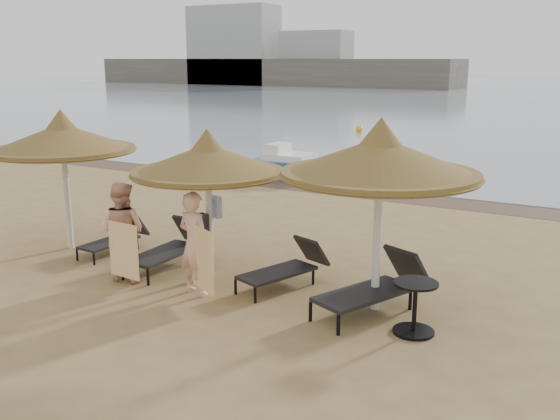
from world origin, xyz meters
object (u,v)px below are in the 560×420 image
(lounger_far_right, at_px, (377,285))
(person_right, at_px, (194,235))
(palapa_left, at_px, (62,139))
(pedal_boat, at_px, (288,165))
(lounger_far_left, at_px, (117,237))
(side_table, at_px, (415,309))
(lounger_near_left, at_px, (172,246))
(palapa_center, at_px, (208,160))
(lounger_near_right, at_px, (288,266))
(palapa_right, at_px, (380,158))
(person_left, at_px, (122,223))

(lounger_far_right, relative_size, person_right, 1.05)
(palapa_left, relative_size, pedal_boat, 1.22)
(lounger_far_left, distance_m, side_table, 6.85)
(lounger_near_left, bearing_deg, lounger_far_right, -2.30)
(palapa_center, distance_m, lounger_far_right, 3.78)
(side_table, xyz_separation_m, pedal_boat, (-7.80, 10.19, 0.05))
(side_table, bearing_deg, palapa_center, 173.10)
(palapa_center, bearing_deg, lounger_near_right, 12.73)
(palapa_left, bearing_deg, lounger_far_left, 15.21)
(lounger_near_left, xyz_separation_m, side_table, (5.18, -0.65, -0.02))
(palapa_left, relative_size, person_right, 1.42)
(palapa_left, relative_size, palapa_right, 0.95)
(palapa_right, relative_size, person_left, 1.47)
(palapa_center, bearing_deg, person_left, -146.80)
(lounger_far_left, height_order, person_left, person_left)
(lounger_far_right, bearing_deg, person_right, -141.16)
(palapa_right, height_order, lounger_far_left, palapa_right)
(lounger_far_right, distance_m, person_right, 3.23)
(palapa_right, height_order, lounger_near_left, palapa_right)
(palapa_right, bearing_deg, side_table, -34.63)
(lounger_far_left, distance_m, lounger_far_right, 6.00)
(palapa_right, relative_size, lounger_near_left, 1.57)
(palapa_center, relative_size, lounger_far_right, 1.27)
(palapa_left, bearing_deg, lounger_far_right, 0.32)
(lounger_near_left, relative_size, person_left, 0.94)
(palapa_center, xyz_separation_m, palapa_right, (3.26, 0.09, 0.27))
(lounger_far_left, relative_size, lounger_near_left, 0.81)
(palapa_center, xyz_separation_m, lounger_near_right, (1.48, 0.33, -1.88))
(lounger_near_left, height_order, pedal_boat, pedal_boat)
(lounger_far_right, bearing_deg, pedal_boat, 148.76)
(palapa_center, height_order, lounger_far_left, palapa_center)
(lounger_near_right, relative_size, person_left, 0.88)
(lounger_far_left, height_order, lounger_near_left, lounger_near_left)
(lounger_far_left, xyz_separation_m, person_left, (1.33, -1.19, 0.75))
(lounger_far_left, distance_m, person_left, 1.94)
(palapa_left, height_order, palapa_right, palapa_right)
(lounger_far_left, bearing_deg, pedal_boat, 97.84)
(person_left, bearing_deg, lounger_far_right, -178.50)
(palapa_left, height_order, lounger_near_left, palapa_left)
(palapa_center, xyz_separation_m, person_left, (-1.35, -0.88, -1.16))
(lounger_far_right, height_order, pedal_boat, pedal_boat)
(person_right, bearing_deg, side_table, -166.89)
(palapa_left, distance_m, lounger_near_left, 3.37)
(lounger_near_right, distance_m, side_table, 2.77)
(lounger_near_left, bearing_deg, palapa_right, -1.73)
(pedal_boat, bearing_deg, lounger_far_right, -53.98)
(palapa_right, height_order, person_left, palapa_right)
(lounger_far_left, xyz_separation_m, lounger_near_right, (4.16, 0.03, 0.04))
(palapa_right, distance_m, person_right, 3.45)
(lounger_near_left, bearing_deg, palapa_center, -9.15)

